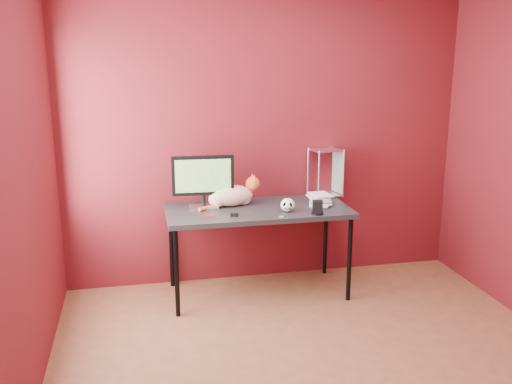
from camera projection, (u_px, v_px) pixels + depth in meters
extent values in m
cube|color=brown|center=(327.00, 378.00, 3.60)|extent=(3.50, 3.50, 0.01)
cube|color=#551016|center=(265.00, 134.00, 4.94)|extent=(3.50, 0.02, 2.60)
cube|color=#551016|center=(11.00, 193.00, 2.93)|extent=(0.02, 3.50, 2.60)
cube|color=black|center=(258.00, 210.00, 4.69)|extent=(1.50, 0.70, 0.04)
cylinder|color=black|center=(177.00, 273.00, 4.35)|extent=(0.04, 0.04, 0.71)
cylinder|color=black|center=(349.00, 259.00, 4.64)|extent=(0.04, 0.04, 0.71)
cylinder|color=black|center=(171.00, 247.00, 4.92)|extent=(0.04, 0.04, 0.71)
cylinder|color=black|center=(326.00, 236.00, 5.21)|extent=(0.04, 0.04, 0.71)
cube|color=silver|center=(204.00, 207.00, 4.68)|extent=(0.24, 0.17, 0.02)
cylinder|color=black|center=(204.00, 200.00, 4.67)|extent=(0.03, 0.03, 0.10)
cube|color=black|center=(203.00, 175.00, 4.62)|extent=(0.50, 0.06, 0.32)
cube|color=#204D14|center=(203.00, 175.00, 4.62)|extent=(0.45, 0.03, 0.27)
ellipsoid|color=#CC642B|center=(231.00, 196.00, 4.73)|extent=(0.39, 0.23, 0.17)
ellipsoid|color=#CC642B|center=(219.00, 198.00, 4.70)|extent=(0.19, 0.18, 0.14)
sphere|color=white|center=(244.00, 198.00, 4.77)|extent=(0.12, 0.12, 0.12)
sphere|color=#D25729|center=(253.00, 184.00, 4.77)|extent=(0.12, 0.12, 0.12)
cone|color=#D25729|center=(254.00, 177.00, 4.72)|extent=(0.04, 0.04, 0.05)
cone|color=#D25729|center=(252.00, 176.00, 4.78)|extent=(0.04, 0.04, 0.05)
cylinder|color=red|center=(251.00, 190.00, 4.77)|extent=(0.09, 0.09, 0.01)
cylinder|color=#D25729|center=(209.00, 208.00, 4.64)|extent=(0.19, 0.13, 0.03)
ellipsoid|color=white|center=(288.00, 205.00, 4.56)|extent=(0.11, 0.11, 0.11)
ellipsoid|color=black|center=(286.00, 205.00, 4.51)|extent=(0.03, 0.02, 0.03)
ellipsoid|color=black|center=(292.00, 205.00, 4.52)|extent=(0.03, 0.02, 0.03)
cube|color=black|center=(289.00, 209.00, 4.52)|extent=(0.06, 0.02, 0.01)
cylinder|color=black|center=(317.00, 213.00, 4.51)|extent=(0.10, 0.10, 0.01)
cube|color=black|center=(318.00, 207.00, 4.49)|extent=(0.10, 0.09, 0.10)
imported|color=beige|center=(310.00, 193.00, 4.75)|extent=(0.21, 0.25, 0.21)
imported|color=beige|center=(311.00, 168.00, 4.70)|extent=(0.19, 0.24, 0.21)
imported|color=beige|center=(312.00, 143.00, 4.64)|extent=(0.17, 0.22, 0.21)
imported|color=beige|center=(312.00, 118.00, 4.59)|extent=(0.16, 0.21, 0.21)
imported|color=beige|center=(313.00, 91.00, 4.54)|extent=(0.18, 0.22, 0.21)
cylinder|color=silver|center=(316.00, 175.00, 4.90)|extent=(0.01, 0.01, 0.42)
cylinder|color=silver|center=(343.00, 174.00, 4.95)|extent=(0.01, 0.01, 0.42)
cylinder|color=silver|center=(309.00, 171.00, 5.09)|extent=(0.01, 0.01, 0.42)
cylinder|color=silver|center=(335.00, 170.00, 5.14)|extent=(0.01, 0.01, 0.42)
cube|color=silver|center=(325.00, 194.00, 5.07)|extent=(0.28, 0.24, 0.01)
cube|color=silver|center=(326.00, 150.00, 4.97)|extent=(0.28, 0.24, 0.01)
cube|color=#B00D23|center=(209.00, 216.00, 4.43)|extent=(0.08, 0.04, 0.02)
cube|color=black|center=(234.00, 215.00, 4.45)|extent=(0.06, 0.05, 0.03)
cylinder|color=silver|center=(281.00, 217.00, 4.43)|extent=(0.04, 0.04, 0.00)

